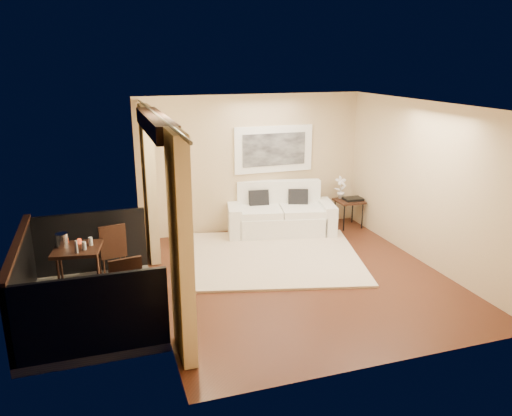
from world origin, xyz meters
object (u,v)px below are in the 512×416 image
orchid (341,187)px  ice_bucket (62,240)px  sofa (280,215)px  balcony_chair_far (112,248)px  bistro_table (77,253)px  side_table (349,203)px  balcony_chair_near (129,291)px

orchid → ice_bucket: bearing=-162.4°
sofa → balcony_chair_far: (-3.27, -1.29, 0.18)m
sofa → bistro_table: (-3.76, -1.71, 0.32)m
side_table → bistro_table: size_ratio=0.75×
bistro_table → ice_bucket: (-0.19, 0.10, 0.18)m
bistro_table → balcony_chair_near: bearing=-63.3°
balcony_chair_near → ice_bucket: size_ratio=4.81×
sofa → balcony_chair_near: 4.31m
side_table → orchid: size_ratio=1.20×
sofa → orchid: bearing=14.9°
orchid → balcony_chair_far: (-4.62, -1.36, -0.27)m
bistro_table → balcony_chair_far: (0.49, 0.42, -0.14)m
orchid → balcony_chair_far: size_ratio=0.51×
bistro_table → balcony_chair_far: balcony_chair_far is taller
orchid → balcony_chair_near: (-4.49, -3.01, -0.25)m
side_table → ice_bucket: ice_bucket is taller
bistro_table → ice_bucket: 0.28m
orchid → ice_bucket: orchid is taller
bistro_table → balcony_chair_near: balcony_chair_near is taller
sofa → bistro_table: bearing=-143.5°
sofa → orchid: (1.35, 0.07, 0.45)m
balcony_chair_far → bistro_table: bearing=30.1°
sofa → balcony_chair_far: sofa is taller
orchid → balcony_chair_near: size_ratio=0.49×
side_table → bistro_table: bistro_table is taller
side_table → sofa: bearing=176.4°
bistro_table → balcony_chair_near: 1.38m
ice_bucket → bistro_table: bearing=-28.5°
balcony_chair_near → balcony_chair_far: bearing=84.8°
orchid → balcony_chair_far: orchid is taller
balcony_chair_far → side_table: bearing=-176.6°
balcony_chair_near → ice_bucket: balcony_chair_near is taller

